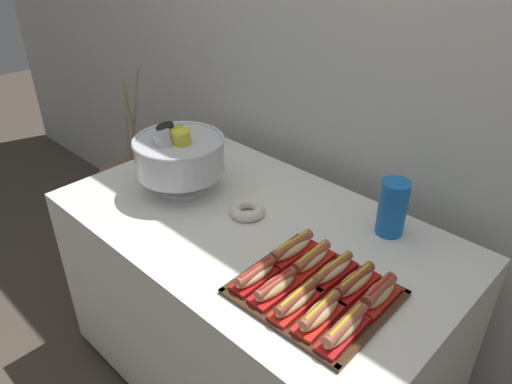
# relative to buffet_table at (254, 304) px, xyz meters

# --- Properties ---
(ground_plane) EXTENTS (10.00, 10.00, 0.00)m
(ground_plane) POSITION_rel_buffet_table_xyz_m (0.00, 0.00, -0.41)
(ground_plane) COLOR #4C4238
(back_wall) EXTENTS (6.00, 0.10, 2.60)m
(back_wall) POSITION_rel_buffet_table_xyz_m (0.00, 0.57, 0.89)
(back_wall) COLOR beige
(back_wall) RESTS_ON ground_plane
(buffet_table) EXTENTS (1.41, 0.82, 0.79)m
(buffet_table) POSITION_rel_buffet_table_xyz_m (0.00, 0.00, 0.00)
(buffet_table) COLOR white
(buffet_table) RESTS_ON ground_plane
(floor_vase) EXTENTS (0.45, 0.45, 1.09)m
(floor_vase) POSITION_rel_buffet_table_xyz_m (-1.02, 0.15, -0.14)
(floor_vase) COLOR brown
(floor_vase) RESTS_ON ground_plane
(serving_tray) EXTENTS (0.41, 0.37, 0.01)m
(serving_tray) POSITION_rel_buffet_table_xyz_m (0.37, -0.13, 0.38)
(serving_tray) COLOR #472B19
(serving_tray) RESTS_ON buffet_table
(hot_dog_0) EXTENTS (0.06, 0.16, 0.06)m
(hot_dog_0) POSITION_rel_buffet_table_xyz_m (0.22, -0.22, 0.41)
(hot_dog_0) COLOR #B21414
(hot_dog_0) RESTS_ON serving_tray
(hot_dog_1) EXTENTS (0.07, 0.16, 0.06)m
(hot_dog_1) POSITION_rel_buffet_table_xyz_m (0.29, -0.22, 0.41)
(hot_dog_1) COLOR red
(hot_dog_1) RESTS_ON serving_tray
(hot_dog_2) EXTENTS (0.07, 0.18, 0.06)m
(hot_dog_2) POSITION_rel_buffet_table_xyz_m (0.37, -0.22, 0.41)
(hot_dog_2) COLOR red
(hot_dog_2) RESTS_ON serving_tray
(hot_dog_3) EXTENTS (0.07, 0.17, 0.06)m
(hot_dog_3) POSITION_rel_buffet_table_xyz_m (0.44, -0.21, 0.41)
(hot_dog_3) COLOR red
(hot_dog_3) RESTS_ON serving_tray
(hot_dog_4) EXTENTS (0.07, 0.18, 0.06)m
(hot_dog_4) POSITION_rel_buffet_table_xyz_m (0.52, -0.21, 0.41)
(hot_dog_4) COLOR red
(hot_dog_4) RESTS_ON serving_tray
(hot_dog_5) EXTENTS (0.07, 0.18, 0.06)m
(hot_dog_5) POSITION_rel_buffet_table_xyz_m (0.21, -0.05, 0.41)
(hot_dog_5) COLOR red
(hot_dog_5) RESTS_ON serving_tray
(hot_dog_6) EXTENTS (0.07, 0.17, 0.06)m
(hot_dog_6) POSITION_rel_buffet_table_xyz_m (0.29, -0.05, 0.41)
(hot_dog_6) COLOR red
(hot_dog_6) RESTS_ON serving_tray
(hot_dog_7) EXTENTS (0.06, 0.18, 0.06)m
(hot_dog_7) POSITION_rel_buffet_table_xyz_m (0.36, -0.05, 0.41)
(hot_dog_7) COLOR #B21414
(hot_dog_7) RESTS_ON serving_tray
(hot_dog_8) EXTENTS (0.07, 0.18, 0.06)m
(hot_dog_8) POSITION_rel_buffet_table_xyz_m (0.44, -0.05, 0.41)
(hot_dog_8) COLOR red
(hot_dog_8) RESTS_ON serving_tray
(hot_dog_9) EXTENTS (0.07, 0.16, 0.07)m
(hot_dog_9) POSITION_rel_buffet_table_xyz_m (0.51, -0.05, 0.41)
(hot_dog_9) COLOR red
(hot_dog_9) RESTS_ON serving_tray
(punch_bowl) EXTENTS (0.34, 0.34, 0.27)m
(punch_bowl) POSITION_rel_buffet_table_xyz_m (-0.36, -0.03, 0.52)
(punch_bowl) COLOR silver
(punch_bowl) RESTS_ON buffet_table
(cup_stack) EXTENTS (0.09, 0.09, 0.19)m
(cup_stack) POSITION_rel_buffet_table_xyz_m (0.36, 0.27, 0.47)
(cup_stack) COLOR blue
(cup_stack) RESTS_ON buffet_table
(donut) EXTENTS (0.13, 0.13, 0.04)m
(donut) POSITION_rel_buffet_table_xyz_m (-0.06, 0.02, 0.39)
(donut) COLOR silver
(donut) RESTS_ON buffet_table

